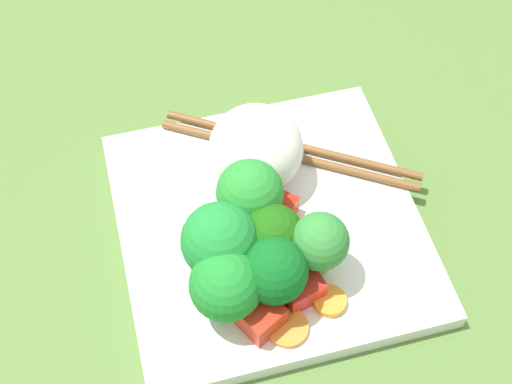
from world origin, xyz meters
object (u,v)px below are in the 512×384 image
chopstick_pair (290,150)px  rice_mound (255,148)px  square_plate (269,225)px  carrot_slice_0 (247,246)px  broccoli_floret_5 (274,271)px

chopstick_pair → rice_mound: bearing=54.4°
square_plate → carrot_slice_0: 3.28cm
rice_mound → carrot_slice_0: rice_mound is taller
rice_mound → chopstick_pair: (-3.35, -1.49, -3.00)cm
square_plate → rice_mound: (0.09, -4.75, 4.13)cm
rice_mound → chopstick_pair: bearing=-156.1°
chopstick_pair → carrot_slice_0: bearing=86.9°
square_plate → broccoli_floret_5: size_ratio=3.64×
square_plate → rice_mound: 6.30cm
broccoli_floret_5 → chopstick_pair: broccoli_floret_5 is taller
carrot_slice_0 → chopstick_pair: same height
chopstick_pair → broccoli_floret_5: bearing=100.8°
rice_mound → chopstick_pair: rice_mound is taller
square_plate → broccoli_floret_5: (1.29, 6.54, 4.65)cm
rice_mound → broccoli_floret_5: 11.36cm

